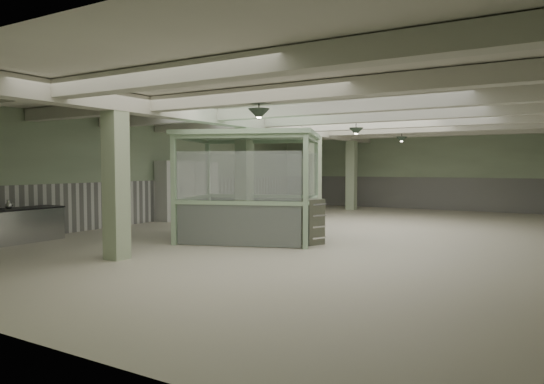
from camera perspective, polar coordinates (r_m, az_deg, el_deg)
The scene contains 25 objects.
floor at distance 14.58m, azimuth 7.21°, elevation -4.91°, with size 20.00×20.00×0.00m, color beige.
ceiling at distance 14.53m, azimuth 7.31°, elevation 9.29°, with size 14.00×20.00×0.02m, color silver.
wall_back at distance 23.97m, azimuth 16.65°, elevation 2.39°, with size 14.00×0.02×3.60m, color #ABC29B.
wall_left at distance 18.35m, azimuth -13.32°, elevation 2.29°, with size 0.02×20.00×3.60m, color #ABC29B.
wainscot_left at distance 18.37m, azimuth -13.22°, elevation -0.99°, with size 0.05×19.90×1.50m, color white.
wainscot_back at distance 23.98m, azimuth 16.60°, elevation -0.12°, with size 13.90×0.05×1.50m, color white.
girder at distance 15.65m, azimuth -1.24°, elevation 8.05°, with size 0.45×19.90×0.40m, color beige.
beam_a at distance 8.21m, azimuth -14.13°, elevation 12.85°, with size 13.90×0.35×0.32m, color beige.
beam_b at distance 10.13m, azimuth -4.00°, elevation 11.04°, with size 13.90×0.35×0.32m, color beige.
beam_c at distance 12.26m, azimuth 2.68°, elevation 9.64°, with size 13.90×0.35×0.32m, color beige.
beam_d at distance 14.51m, azimuth 7.30°, elevation 8.58°, with size 13.90×0.35×0.32m, color beige.
beam_e at distance 16.83m, azimuth 10.65°, elevation 7.78°, with size 13.90×0.35×0.32m, color beige.
beam_f at distance 19.20m, azimuth 13.18°, elevation 7.16°, with size 13.90×0.35×0.32m, color beige.
beam_g at distance 21.60m, azimuth 15.14°, elevation 6.66°, with size 13.90×0.35×0.32m, color beige.
column_a at distance 10.94m, azimuth -17.89°, elevation 1.80°, with size 0.42×0.42×3.60m, color #B3C8A1.
column_b at distance 14.75m, azimuth -3.26°, elevation 2.21°, with size 0.42×0.42×3.60m, color #B3C8A1.
column_c at distance 19.12m, azimuth 5.04°, elevation 2.38°, with size 0.42×0.42×3.60m, color #B3C8A1.
column_d at distance 22.80m, azimuth 9.33°, elevation 2.45°, with size 0.42×0.42×3.60m, color #B3C8A1.
pendant_front at distance 9.82m, azimuth -1.55°, elevation 9.13°, with size 0.44×0.44×0.22m, color #2E3E30.
pendant_mid at distance 14.76m, azimuth 9.86°, elevation 7.03°, with size 0.44×0.44×0.22m, color #2E3E30.
pendant_back at distance 19.52m, azimuth 15.01°, elevation 5.98°, with size 0.44×0.44×0.22m, color #2E3E30.
pitcher_near at distance 14.12m, azimuth -28.58°, elevation -1.34°, with size 0.17×0.20×0.25m, color #BAB9BE, non-canonical shape.
walkin_cooler at distance 18.86m, azimuth -10.36°, elevation 0.27°, with size 1.07×2.45×2.24m.
guard_booth at distance 13.39m, azimuth -2.54°, elevation 2.73°, with size 4.45×4.11×2.93m.
filing_cabinet at distance 12.51m, azimuth 4.77°, elevation -3.51°, with size 0.38×0.54×1.17m, color #606352.
Camera 1 is at (5.64, -13.30, 2.00)m, focal length 32.00 mm.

